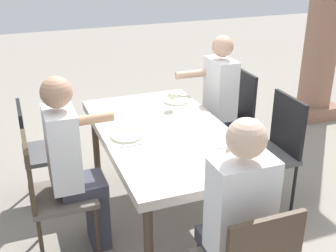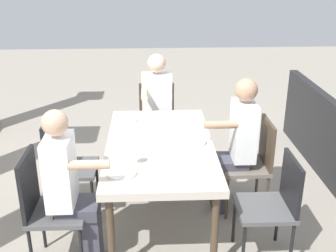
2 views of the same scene
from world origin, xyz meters
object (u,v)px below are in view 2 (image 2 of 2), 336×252
at_px(wine_glass_0, 135,152).
at_px(plate_2, 127,120).
at_px(dining_table, 160,150).
at_px(plate_0, 121,173).
at_px(chair_head_east, 157,117).
at_px(diner_woman_green, 236,143).
at_px(chair_west_south, 274,201).
at_px(chair_west_north, 46,203).
at_px(plate_1, 193,141).
at_px(chair_mid_north, 63,161).
at_px(chair_mid_south, 253,159).
at_px(diner_man_white, 70,186).
at_px(diner_guest_third, 157,109).

relative_size(wine_glass_0, plate_2, 0.74).
bearing_deg(dining_table, plate_0, 151.06).
bearing_deg(chair_head_east, diner_woman_green, -148.06).
bearing_deg(diner_woman_green, chair_west_south, -166.41).
bearing_deg(chair_west_north, plate_1, -63.47).
bearing_deg(plate_2, chair_mid_north, 126.41).
relative_size(chair_mid_north, plate_1, 4.12).
height_order(chair_mid_south, diner_woman_green, diner_woman_green).
bearing_deg(chair_west_south, plate_1, 44.56).
relative_size(chair_west_south, chair_mid_south, 0.97).
bearing_deg(diner_man_white, chair_mid_north, 15.06).
bearing_deg(chair_head_east, dining_table, 180.00).
distance_m(chair_mid_north, plate_1, 1.23).
relative_size(chair_head_east, diner_woman_green, 0.70).
bearing_deg(plate_1, diner_guest_third, 15.73).
xyz_separation_m(diner_woman_green, diner_guest_third, (0.96, 0.72, 0.00)).
distance_m(chair_west_south, chair_head_east, 2.08).
relative_size(plate_0, plate_2, 1.11).
xyz_separation_m(diner_woman_green, plate_2, (0.43, 1.04, 0.07)).
bearing_deg(diner_man_white, diner_guest_third, -22.55).
distance_m(chair_west_south, plate_0, 1.24).
relative_size(chair_west_south, diner_guest_third, 0.67).
distance_m(chair_west_south, diner_man_white, 1.61).
height_order(chair_mid_north, diner_man_white, diner_man_white).
relative_size(chair_mid_south, wine_glass_0, 5.80).
bearing_deg(diner_man_white, chair_mid_south, -65.54).
relative_size(chair_mid_north, chair_head_east, 1.04).
height_order(chair_mid_north, plate_0, chair_mid_north).
height_order(chair_mid_north, diner_woman_green, diner_woman_green).
height_order(chair_west_south, plate_1, chair_west_south).
distance_m(chair_mid_south, chair_head_east, 1.46).
bearing_deg(plate_2, chair_west_south, -133.69).
height_order(diner_woman_green, diner_man_white, diner_woman_green).
xyz_separation_m(chair_west_south, diner_guest_third, (1.69, 0.90, 0.19)).
bearing_deg(diner_man_white, chair_west_north, 89.15).
bearing_deg(chair_west_south, dining_table, 56.13).
relative_size(dining_table, diner_man_white, 1.29).
distance_m(chair_west_north, plate_2, 1.32).
relative_size(chair_west_north, chair_west_south, 1.08).
xyz_separation_m(chair_mid_south, diner_woman_green, (-0.00, 0.18, 0.18)).
xyz_separation_m(chair_mid_south, plate_1, (-0.12, 0.59, 0.26)).
bearing_deg(chair_west_north, diner_guest_third, -28.02).
xyz_separation_m(chair_mid_north, plate_2, (0.43, -0.58, 0.23)).
bearing_deg(diner_guest_third, chair_west_south, -151.98).
xyz_separation_m(dining_table, plate_2, (0.56, 0.32, 0.08)).
bearing_deg(diner_woman_green, dining_table, 99.65).
bearing_deg(diner_man_white, chair_head_east, -20.53).
xyz_separation_m(chair_west_south, chair_mid_south, (0.73, -0.00, 0.01)).
height_order(diner_woman_green, diner_guest_third, diner_guest_third).
bearing_deg(plate_2, chair_west_north, 153.19).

